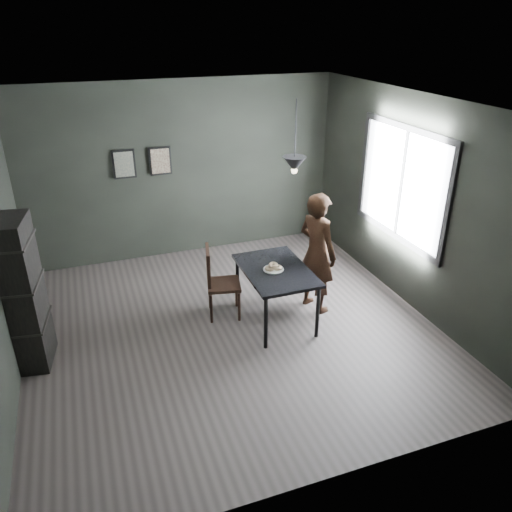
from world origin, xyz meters
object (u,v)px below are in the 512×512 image
object	(u,v)px
white_plate	(273,270)
woman	(317,253)
pendant_lamp	(294,164)
shelf_unit	(24,294)
cafe_table	(276,274)
wood_chair	(217,278)

from	to	relation	value
white_plate	woman	distance (m)	0.68
pendant_lamp	shelf_unit	bearing A→B (deg)	179.31
cafe_table	wood_chair	distance (m)	0.78
cafe_table	woman	size ratio (longest dim) A/B	0.73
wood_chair	shelf_unit	distance (m)	2.28
cafe_table	pendant_lamp	distance (m)	1.41
woman	wood_chair	xyz separation A→B (m)	(-1.30, 0.26, -0.27)
cafe_table	wood_chair	bearing A→B (deg)	151.24
shelf_unit	white_plate	bearing A→B (deg)	5.19
woman	shelf_unit	size ratio (longest dim) A/B	0.93
cafe_table	pendant_lamp	world-z (taller)	pendant_lamp
cafe_table	woman	distance (m)	0.65
pendant_lamp	cafe_table	bearing A→B (deg)	-158.20
shelf_unit	pendant_lamp	bearing A→B (deg)	7.74
cafe_table	shelf_unit	xyz separation A→B (m)	(-2.92, 0.14, 0.21)
woman	wood_chair	distance (m)	1.35
woman	pendant_lamp	world-z (taller)	pendant_lamp
white_plate	shelf_unit	world-z (taller)	shelf_unit
woman	shelf_unit	world-z (taller)	shelf_unit
cafe_table	woman	bearing A→B (deg)	9.81
shelf_unit	woman	bearing A→B (deg)	7.94
white_plate	woman	xyz separation A→B (m)	(0.67, 0.13, 0.07)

